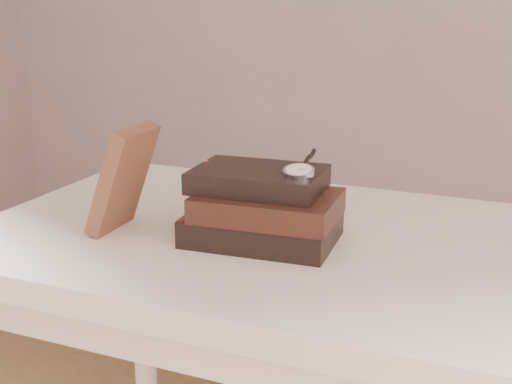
% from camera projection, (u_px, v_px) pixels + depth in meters
% --- Properties ---
extents(table, '(1.00, 0.60, 0.75)m').
position_uv_depth(table, '(295.00, 289.00, 1.07)').
color(table, silver).
rests_on(table, ground).
extents(book_stack, '(0.23, 0.17, 0.11)m').
position_uv_depth(book_stack, '(263.00, 208.00, 1.00)').
color(book_stack, black).
rests_on(book_stack, table).
extents(journal, '(0.09, 0.11, 0.17)m').
position_uv_depth(journal, '(123.00, 179.00, 1.04)').
color(journal, '#46271B').
rests_on(journal, table).
extents(pocket_watch, '(0.05, 0.15, 0.02)m').
position_uv_depth(pocket_watch, '(300.00, 170.00, 0.96)').
color(pocket_watch, silver).
rests_on(pocket_watch, book_stack).
extents(eyeglasses, '(0.10, 0.11, 0.04)m').
position_uv_depth(eyeglasses, '(232.00, 184.00, 1.09)').
color(eyeglasses, silver).
rests_on(eyeglasses, book_stack).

